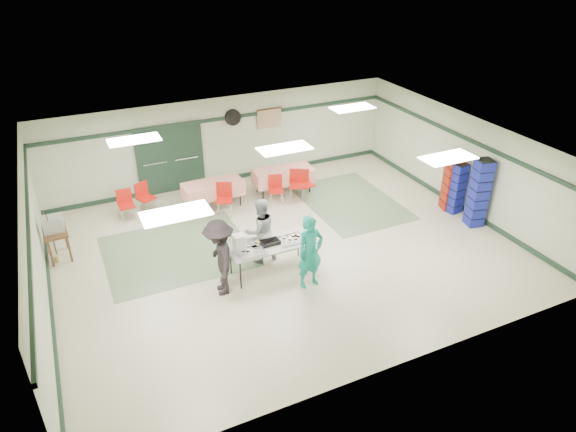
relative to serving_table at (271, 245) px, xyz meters
name	(u,v)px	position (x,y,z in m)	size (l,w,h in m)	color
floor	(285,248)	(0.72, 0.78, -0.72)	(11.00, 11.00, 0.00)	beige
ceiling	(285,148)	(0.72, 0.78, 1.98)	(11.00, 11.00, 0.00)	silver
wall_back	(224,140)	(0.72, 5.28, 0.63)	(11.00, 11.00, 0.00)	beige
wall_front	(395,310)	(0.72, -3.72, 0.63)	(11.00, 11.00, 0.00)	beige
wall_left	(35,254)	(-4.78, 0.78, 0.63)	(9.00, 9.00, 0.00)	beige
wall_right	(464,162)	(6.22, 0.78, 0.63)	(9.00, 9.00, 0.00)	beige
trim_back	(223,118)	(0.72, 5.25, 1.33)	(11.00, 0.06, 0.10)	#1B3324
baseboard_back	(227,178)	(0.72, 5.25, -0.66)	(11.00, 0.06, 0.12)	#1B3324
trim_left	(28,223)	(-4.75, 0.78, 1.33)	(9.00, 0.06, 0.10)	#1B3324
baseboard_left	(51,304)	(-4.75, 0.78, -0.66)	(9.00, 0.06, 0.12)	#1B3324
trim_right	(467,139)	(6.19, 0.78, 1.33)	(9.00, 0.06, 0.10)	#1B3324
baseboard_right	(456,204)	(6.19, 0.78, -0.66)	(9.00, 0.06, 0.12)	#1B3324
green_patch_a	(177,251)	(-1.78, 1.78, -0.72)	(3.50, 3.00, 0.01)	slate
green_patch_b	(350,202)	(3.52, 2.28, -0.72)	(2.50, 3.50, 0.01)	slate
double_door_left	(155,161)	(-1.48, 5.22, 0.33)	(0.90, 0.06, 2.10)	#9A9C99
double_door_right	(186,156)	(-0.53, 5.22, 0.33)	(0.90, 0.06, 2.10)	#9A9C99
door_frame	(171,159)	(-1.01, 5.20, 0.33)	(2.00, 0.03, 2.15)	#1B3324
wall_fan	(233,117)	(1.02, 5.22, 1.33)	(0.50, 0.50, 0.10)	black
scroll_banner	(269,119)	(2.22, 5.22, 1.13)	(0.80, 0.02, 0.60)	tan
serving_table	(271,245)	(0.00, 0.00, 0.00)	(2.02, 0.83, 0.76)	#A0A09C
sheet_tray_right	(291,240)	(0.49, -0.06, 0.05)	(0.61, 0.47, 0.02)	silver
sheet_tray_mid	(262,242)	(-0.16, 0.14, 0.05)	(0.58, 0.44, 0.02)	silver
sheet_tray_left	(252,252)	(-0.53, -0.16, 0.05)	(0.61, 0.46, 0.02)	silver
baking_pan	(270,242)	(-0.01, 0.01, 0.08)	(0.44, 0.27, 0.08)	black
foam_box_stack	(239,243)	(-0.75, 0.01, 0.25)	(0.26, 0.24, 0.41)	white
volunteer_teal	(310,252)	(0.59, -0.83, 0.14)	(0.63, 0.41, 1.72)	#159583
volunteer_grey	(260,231)	(-0.02, 0.56, 0.10)	(0.79, 0.62, 1.63)	#95959A
volunteer_dark	(220,258)	(-1.29, -0.25, 0.17)	(1.15, 0.66, 1.78)	black
dining_table_a	(283,175)	(2.00, 3.70, -0.15)	(1.84, 0.93, 0.77)	red
dining_table_b	(213,189)	(-0.20, 3.70, -0.15)	(1.71, 0.79, 0.77)	red
chair_a	(297,181)	(2.17, 3.13, -0.15)	(0.57, 0.57, 0.93)	red
chair_b	(276,187)	(1.50, 3.13, -0.18)	(0.51, 0.51, 0.88)	red
chair_c	(305,181)	(2.45, 3.13, -0.21)	(0.45, 0.45, 0.84)	red
chair_d	(224,196)	(-0.06, 3.13, -0.14)	(0.57, 0.57, 0.94)	red
chair_loose_a	(144,195)	(-2.06, 4.18, -0.17)	(0.56, 0.56, 0.90)	red
chair_loose_b	(125,202)	(-2.61, 3.99, -0.18)	(0.42, 0.42, 0.88)	red
crate_stack_blue_a	(456,188)	(5.87, 0.54, 0.02)	(0.38, 0.38, 1.47)	#182395
crate_stack_red	(452,184)	(5.87, 0.75, 0.06)	(0.40, 0.40, 1.56)	#A52210
crate_stack_blue_b	(479,193)	(5.87, -0.28, 0.23)	(0.42, 0.42, 1.90)	#182395
printer_table	(56,235)	(-4.43, 2.73, -0.09)	(0.58, 0.84, 0.74)	brown
office_printer	(53,224)	(-4.43, 2.75, 0.21)	(0.45, 0.40, 0.36)	#A5A4A0
broom	(52,236)	(-4.51, 2.66, -0.06)	(0.03, 0.03, 1.28)	brown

